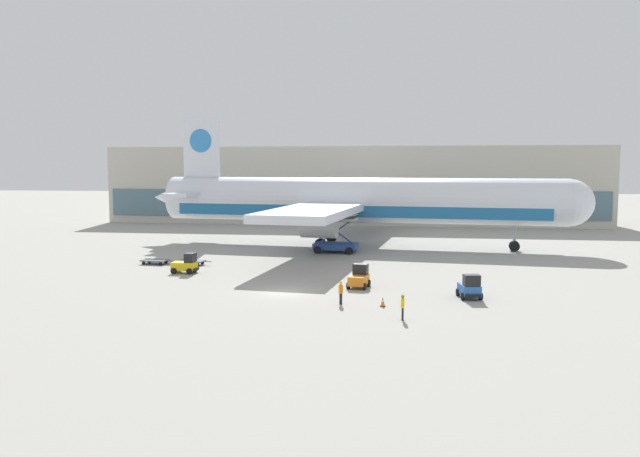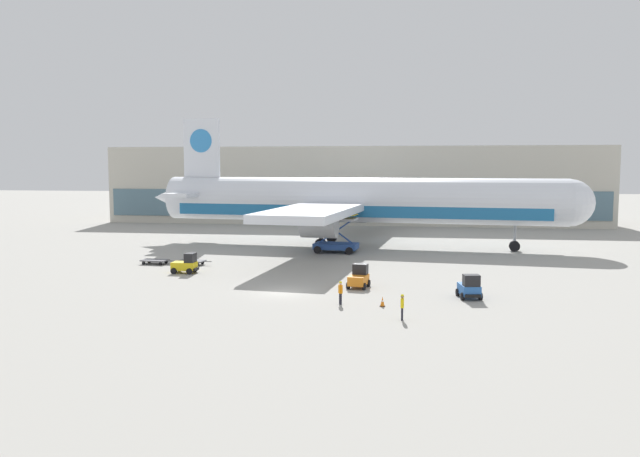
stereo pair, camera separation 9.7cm
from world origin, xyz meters
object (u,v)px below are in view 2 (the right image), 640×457
ground_crew_far (402,305)px  traffic_cone_near (382,302)px  baggage_tug_mid (470,288)px  ground_crew_near (340,291)px  baggage_dolly_second (192,261)px  scissor_lift_loader (336,238)px  baggage_tug_foreground (359,277)px  baggage_dolly_lead (155,261)px  baggage_tug_far (186,264)px  airplane_main (351,202)px

ground_crew_far → traffic_cone_near: ground_crew_far is taller
baggage_tug_mid → ground_crew_near: 10.55m
baggage_dolly_second → traffic_cone_near: (21.06, -16.96, -0.02)m
scissor_lift_loader → baggage_tug_foreground: (4.61, -21.66, -0.95)m
baggage_dolly_lead → ground_crew_near: ground_crew_near is taller
baggage_tug_far → baggage_dolly_second: 5.19m
baggage_dolly_lead → baggage_dolly_second: bearing=7.0°
airplane_main → baggage_tug_far: bearing=-115.8°
baggage_tug_mid → ground_crew_far: (-5.20, -7.81, 0.19)m
baggage_tug_foreground → baggage_tug_far: 18.12m
baggage_dolly_second → baggage_tug_foreground: bearing=-22.9°
baggage_dolly_lead → traffic_cone_near: bearing=-28.9°
airplane_main → baggage_dolly_second: (-15.36, -18.02, -5.45)m
baggage_tug_far → ground_crew_near: baggage_tug_far is taller
baggage_tug_foreground → ground_crew_near: (-0.84, -6.86, 0.19)m
airplane_main → ground_crew_near: size_ratio=32.29×
airplane_main → baggage_tug_mid: bearing=-62.5°
baggage_tug_mid → baggage_tug_far: 27.74m
baggage_tug_far → traffic_cone_near: 23.14m
ground_crew_far → baggage_dolly_second: bearing=48.4°
traffic_cone_near → baggage_tug_far: bearing=148.9°
scissor_lift_loader → ground_crew_near: scissor_lift_loader is taller
traffic_cone_near → baggage_tug_mid: bearing=29.8°
baggage_tug_foreground → baggage_dolly_lead: size_ratio=0.70×
airplane_main → ground_crew_far: airplane_main is taller
baggage_tug_foreground → baggage_dolly_lead: baggage_tug_foreground is taller
baggage_dolly_lead → baggage_dolly_second: size_ratio=1.00×
airplane_main → traffic_cone_near: size_ratio=76.85×
airplane_main → scissor_lift_loader: 7.50m
baggage_tug_mid → baggage_dolly_lead: bearing=-121.6°
baggage_dolly_lead → ground_crew_near: size_ratio=2.09×
baggage_dolly_second → scissor_lift_loader: bearing=44.8°
ground_crew_far → traffic_cone_near: (-1.52, 3.97, -0.70)m
baggage_tug_far → baggage_dolly_second: baggage_tug_far is taller
baggage_tug_mid → baggage_dolly_second: size_ratio=0.70×
ground_crew_far → baggage_tug_far: bearing=54.5°
traffic_cone_near → scissor_lift_loader: bearing=103.6°
baggage_tug_foreground → baggage_dolly_lead: (-22.75, 9.71, -0.49)m
scissor_lift_loader → traffic_cone_near: 29.64m
baggage_tug_foreground → baggage_tug_far: size_ratio=1.06×
baggage_tug_foreground → ground_crew_far: baggage_tug_foreground is taller
ground_crew_far → traffic_cone_near: size_ratio=2.39×
airplane_main → ground_crew_near: airplane_main is taller
ground_crew_near → scissor_lift_loader: bearing=-20.9°
ground_crew_near → ground_crew_far: ground_crew_far is taller
baggage_tug_foreground → baggage_tug_mid: bearing=-100.3°
scissor_lift_loader → traffic_cone_near: (6.97, -28.77, -1.46)m
airplane_main → baggage_tug_far: size_ratio=23.28×
airplane_main → baggage_tug_far: (-14.11, -23.03, -4.96)m
scissor_lift_loader → baggage_tug_mid: (13.69, -24.93, -0.95)m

